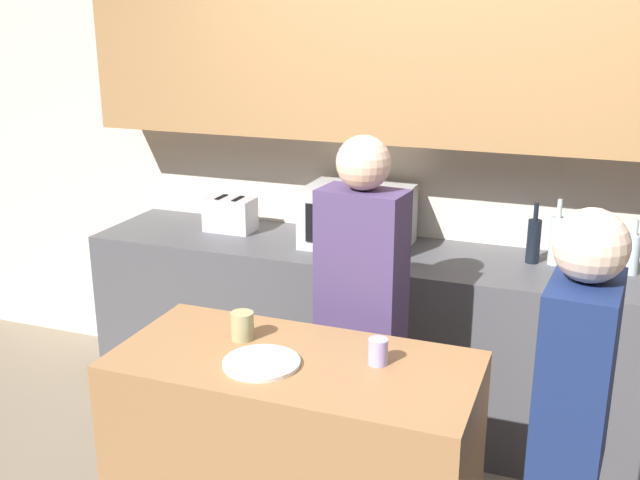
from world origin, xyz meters
The scene contains 15 objects.
back_wall centered at (0.00, 1.66, 1.54)m, with size 6.40×0.40×2.70m.
back_counter centered at (0.00, 1.39, 0.46)m, with size 3.60×0.62×0.92m.
kitchen_island centered at (-0.23, 0.12, 0.47)m, with size 1.24×0.59×0.93m.
microwave centered at (-0.43, 1.45, 1.07)m, with size 0.52×0.39×0.30m.
toaster centered at (-1.15, 1.45, 1.01)m, with size 0.26×0.16×0.18m.
bottle_0 centered at (0.42, 1.48, 1.03)m, with size 0.06×0.06×0.29m.
bottle_1 centered at (0.53, 1.50, 1.04)m, with size 0.07×0.07×0.31m.
bottle_2 centered at (0.63, 1.49, 1.00)m, with size 0.08×0.08×0.22m.
bottle_3 centered at (0.75, 1.32, 1.01)m, with size 0.06×0.06×0.24m.
bottle_4 centered at (0.86, 1.48, 1.02)m, with size 0.07×0.07×0.25m.
plate_on_island centered at (-0.31, 0.04, 0.94)m, with size 0.26×0.26×0.01m.
cup_0 centered at (0.05, 0.18, 0.98)m, with size 0.07×0.07×0.09m.
cup_1 centered at (-0.46, 0.20, 0.98)m, with size 0.08×0.08×0.10m.
person_left centered at (0.67, 0.05, 0.92)m, with size 0.22×0.35×1.56m.
person_center centered at (-0.17, 0.68, 0.96)m, with size 0.36×0.23×1.61m.
Camera 1 is at (0.67, -2.00, 2.07)m, focal length 42.00 mm.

